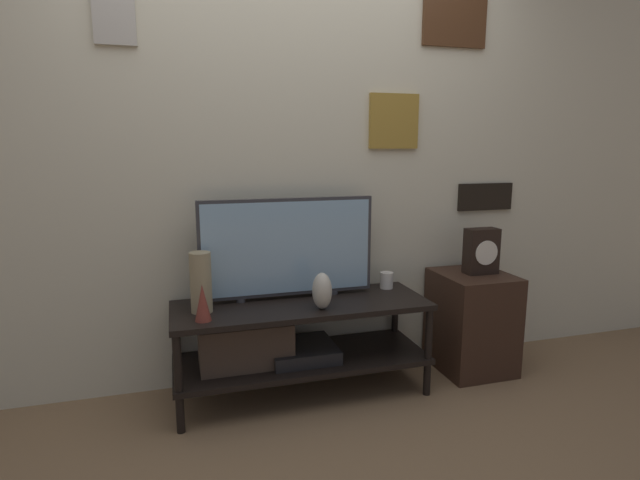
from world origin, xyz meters
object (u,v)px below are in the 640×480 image
vase_slim_bronze (203,303)px  vase_urn_stoneware (322,291)px  television (288,247)px  vase_tall_ceramic (201,282)px  mantel_clock (481,251)px  candle_jar (387,280)px

vase_slim_bronze → vase_urn_stoneware: bearing=1.1°
vase_slim_bronze → television: bearing=27.1°
vase_tall_ceramic → mantel_clock: bearing=0.7°
vase_urn_stoneware → mantel_clock: size_ratio=0.70×
vase_tall_ceramic → candle_jar: 1.09m
mantel_clock → vase_tall_ceramic: bearing=-179.3°
vase_slim_bronze → candle_jar: size_ratio=1.89×
television → mantel_clock: bearing=-4.4°
vase_slim_bronze → mantel_clock: bearing=5.4°
vase_slim_bronze → mantel_clock: size_ratio=0.67×
vase_slim_bronze → mantel_clock: mantel_clock is taller
vase_tall_ceramic → vase_urn_stoneware: bearing=-11.7°
candle_jar → vase_urn_stoneware: bearing=-151.5°
mantel_clock → vase_urn_stoneware: bearing=-172.2°
television → candle_jar: 0.65m
vase_urn_stoneware → television: bearing=118.5°
candle_jar → mantel_clock: mantel_clock is taller
vase_slim_bronze → mantel_clock: 1.65m
candle_jar → mantel_clock: (0.56, -0.12, 0.17)m
television → vase_tall_ceramic: (-0.48, -0.11, -0.13)m
vase_urn_stoneware → vase_tall_ceramic: 0.62m
vase_urn_stoneware → candle_jar: size_ratio=1.99×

